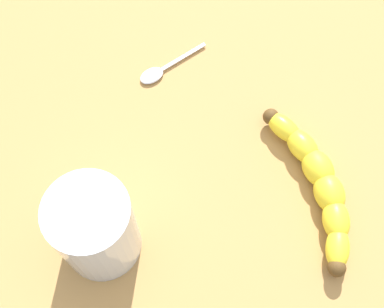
% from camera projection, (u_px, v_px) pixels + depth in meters
% --- Properties ---
extents(wooden_tabletop, '(1.20, 1.20, 0.03)m').
position_uv_depth(wooden_tabletop, '(241.00, 216.00, 0.64)').
color(wooden_tabletop, '#AA7E45').
rests_on(wooden_tabletop, ground).
extents(banana, '(0.14, 0.20, 0.04)m').
position_uv_depth(banana, '(318.00, 182.00, 0.63)').
color(banana, yellow).
rests_on(banana, wooden_tabletop).
extents(smoothie_glass, '(0.09, 0.09, 0.12)m').
position_uv_depth(smoothie_glass, '(96.00, 230.00, 0.56)').
color(smoothie_glass, silver).
rests_on(smoothie_glass, wooden_tabletop).
extents(teaspoon, '(0.11, 0.04, 0.01)m').
position_uv_depth(teaspoon, '(156.00, 73.00, 0.71)').
color(teaspoon, silver).
rests_on(teaspoon, wooden_tabletop).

